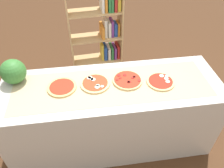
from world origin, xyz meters
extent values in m
plane|color=#4C2D19|center=(0.00, 0.00, 0.00)|extent=(12.00, 12.00, 0.00)
cube|color=beige|center=(0.00, 0.00, 0.44)|extent=(2.17, 0.73, 0.88)
cube|color=tan|center=(0.00, 0.00, 0.89)|extent=(1.90, 0.55, 0.00)
cylinder|color=#DBB26B|center=(-0.48, 0.03, 0.90)|extent=(0.28, 0.28, 0.02)
cylinder|color=red|center=(-0.48, 0.03, 0.91)|extent=(0.23, 0.23, 0.00)
cylinder|color=#E5C17F|center=(-0.16, 0.04, 0.90)|extent=(0.29, 0.29, 0.02)
cylinder|color=red|center=(-0.16, 0.04, 0.91)|extent=(0.24, 0.24, 0.00)
cylinder|color=#EFE5CC|center=(-0.20, 0.12, 0.91)|extent=(0.04, 0.04, 0.00)
cylinder|color=#EFE5CC|center=(-0.21, 0.12, 0.91)|extent=(0.04, 0.04, 0.00)
cylinder|color=#EFE5CC|center=(-0.14, -0.01, 0.91)|extent=(0.04, 0.04, 0.00)
cylinder|color=#EFE5CC|center=(-0.17, 0.09, 0.91)|extent=(0.05, 0.05, 0.00)
cylinder|color=#EFE5CC|center=(-0.10, -0.03, 0.91)|extent=(0.03, 0.03, 0.00)
cylinder|color=#EFE5CC|center=(-0.15, -0.03, 0.91)|extent=(0.05, 0.05, 0.00)
cylinder|color=#EFE5CC|center=(-0.19, 0.09, 0.91)|extent=(0.04, 0.04, 0.00)
cylinder|color=#E5C17F|center=(0.16, 0.04, 0.90)|extent=(0.29, 0.29, 0.02)
cylinder|color=red|center=(0.16, 0.04, 0.91)|extent=(0.26, 0.26, 0.00)
cylinder|color=maroon|center=(0.27, 0.01, 0.91)|extent=(0.03, 0.03, 0.00)
cylinder|color=maroon|center=(0.06, 0.05, 0.91)|extent=(0.03, 0.03, 0.00)
cylinder|color=maroon|center=(0.09, 0.07, 0.91)|extent=(0.03, 0.03, 0.00)
cylinder|color=maroon|center=(0.16, 0.00, 0.91)|extent=(0.03, 0.03, 0.00)
cylinder|color=maroon|center=(0.08, 0.11, 0.91)|extent=(0.04, 0.04, 0.00)
cylinder|color=maroon|center=(0.17, 0.00, 0.91)|extent=(0.03, 0.03, 0.00)
cylinder|color=maroon|center=(0.23, 0.07, 0.91)|extent=(0.03, 0.03, 0.00)
cylinder|color=maroon|center=(0.22, 0.06, 0.91)|extent=(0.03, 0.03, 0.00)
cylinder|color=maroon|center=(0.14, 0.11, 0.91)|extent=(0.03, 0.03, 0.00)
cylinder|color=maroon|center=(0.24, 0.07, 0.91)|extent=(0.03, 0.03, 0.00)
cylinder|color=#E5C17F|center=(0.48, -0.02, 0.89)|extent=(0.28, 0.28, 0.02)
cylinder|color=#AD2314|center=(0.48, -0.02, 0.90)|extent=(0.23, 0.23, 0.00)
cylinder|color=#EFE5CC|center=(0.54, 0.00, 0.91)|extent=(0.04, 0.04, 0.00)
cylinder|color=#EFE5CC|center=(0.51, 0.05, 0.91)|extent=(0.05, 0.05, 0.00)
cylinder|color=#EFE5CC|center=(0.54, -0.04, 0.91)|extent=(0.04, 0.04, 0.00)
cylinder|color=#EFE5CC|center=(0.56, 0.03, 0.91)|extent=(0.04, 0.04, 0.00)
sphere|color=#387A33|center=(-0.93, 0.20, 1.01)|extent=(0.24, 0.24, 0.24)
cube|color=tan|center=(0.29, 1.22, 0.75)|extent=(0.04, 0.28, 1.50)
cube|color=tan|center=(-0.41, 1.16, 0.75)|extent=(0.04, 0.28, 1.50)
cube|color=tan|center=(-0.06, 1.19, 0.01)|extent=(0.70, 0.34, 0.02)
cube|color=gold|center=(0.25, 1.22, 0.12)|extent=(0.06, 0.23, 0.21)
cube|color=#234799|center=(0.20, 1.21, 0.12)|extent=(0.06, 0.16, 0.20)
cube|color=#47423D|center=(0.15, 1.21, 0.13)|extent=(0.04, 0.16, 0.22)
cube|color=#753384|center=(0.10, 1.20, 0.10)|extent=(0.05, 0.20, 0.17)
cube|color=tan|center=(-0.06, 1.19, 0.38)|extent=(0.70, 0.34, 0.02)
cube|color=#B22823|center=(0.25, 1.22, 0.49)|extent=(0.05, 0.20, 0.20)
cube|color=#753384|center=(0.20, 1.21, 0.48)|extent=(0.05, 0.21, 0.18)
cube|color=#2D753D|center=(0.16, 1.21, 0.48)|extent=(0.05, 0.21, 0.19)
cube|color=silver|center=(0.11, 1.20, 0.48)|extent=(0.05, 0.20, 0.19)
cube|color=#234799|center=(0.06, 1.20, 0.49)|extent=(0.06, 0.19, 0.21)
cube|color=gold|center=(0.02, 1.20, 0.52)|extent=(0.04, 0.17, 0.26)
cube|color=tan|center=(-0.06, 1.19, 0.75)|extent=(0.70, 0.34, 0.02)
cube|color=orange|center=(0.25, 1.22, 0.85)|extent=(0.04, 0.16, 0.19)
cube|color=#234799|center=(0.21, 1.21, 0.85)|extent=(0.06, 0.16, 0.18)
cube|color=#753384|center=(0.16, 1.21, 0.87)|extent=(0.05, 0.18, 0.23)
cube|color=silver|center=(0.12, 1.21, 0.87)|extent=(0.05, 0.19, 0.21)
cube|color=silver|center=(0.07, 1.20, 0.89)|extent=(0.05, 0.17, 0.26)
cube|color=orange|center=(0.03, 1.20, 0.84)|extent=(0.06, 0.24, 0.17)
cube|color=tan|center=(-0.06, 1.19, 1.12)|extent=(0.70, 0.34, 0.02)
cube|color=#B22823|center=(0.20, 1.21, 1.21)|extent=(0.05, 0.22, 0.17)
cube|color=#2D753D|center=(0.15, 1.21, 1.22)|extent=(0.05, 0.24, 0.19)
cube|color=#2D753D|center=(0.12, 1.21, 1.25)|extent=(0.05, 0.23, 0.24)
cube|color=orange|center=(0.08, 1.20, 1.24)|extent=(0.05, 0.21, 0.23)
cube|color=silver|center=(0.04, 1.20, 1.22)|extent=(0.05, 0.22, 0.18)
camera|label=1|loc=(-0.22, -1.56, 2.31)|focal=35.12mm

